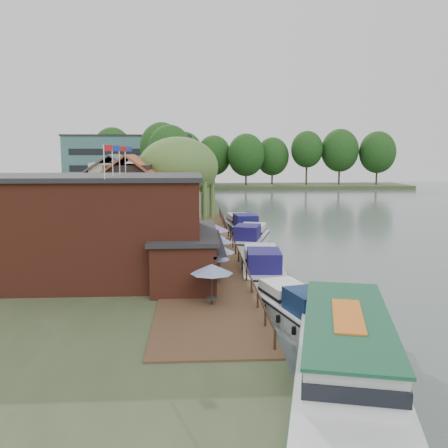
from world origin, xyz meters
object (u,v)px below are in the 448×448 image
object	(u,v)px
pub	(118,228)
hotel_block	(130,165)
umbrella_6	(208,234)
tour_boat	(347,359)
cruiser_0	(295,302)
umbrella_0	(212,284)
umbrella_1	(215,269)
cottage_b	(116,191)
cruiser_1	(262,262)
willow	(178,186)
cruiser_2	(250,235)
umbrella_5	(216,238)
umbrella_2	(219,262)
cottage_c	(156,186)
cruiser_3	(242,223)
swan	(342,346)
umbrella_3	(218,251)
umbrella_4	(211,246)
cottage_a	(131,199)

from	to	relation	value
pub	hotel_block	size ratio (longest dim) A/B	0.79
hotel_block	umbrella_6	size ratio (longest dim) A/B	10.69
tour_boat	cruiser_0	bearing A→B (deg)	105.76
umbrella_0	cruiser_0	bearing A→B (deg)	1.62
umbrella_1	cruiser_0	bearing A→B (deg)	-38.29
cottage_b	cruiser_1	world-z (taller)	cottage_b
willow	cruiser_2	bearing A→B (deg)	-21.86
umbrella_1	cruiser_2	distance (m)	20.07
umbrella_5	umbrella_6	size ratio (longest dim) A/B	1.00
pub	umbrella_2	xyz separation A→B (m)	(6.88, -0.29, -2.36)
cruiser_2	tour_boat	bearing A→B (deg)	-74.19
cottage_b	cottage_c	world-z (taller)	same
umbrella_1	umbrella_5	bearing A→B (deg)	86.91
cruiser_3	swan	bearing A→B (deg)	-93.90
umbrella_1	umbrella_2	xyz separation A→B (m)	(0.41, 2.25, 0.00)
cottage_b	cottage_c	xyz separation A→B (m)	(4.00, 9.00, 0.00)
hotel_block	cruiser_1	world-z (taller)	hotel_block
umbrella_2	umbrella_6	distance (m)	12.00
pub	cruiser_1	bearing A→B (deg)	19.49
willow	swan	bearing A→B (deg)	-73.72
cruiser_3	umbrella_3	bearing A→B (deg)	-106.66
hotel_block	umbrella_2	world-z (taller)	hotel_block
cruiser_2	umbrella_4	bearing A→B (deg)	-95.92
umbrella_0	cruiser_2	bearing A→B (deg)	78.21
cottage_a	willow	size ratio (longest dim) A/B	0.82
umbrella_1	cottage_c	bearing A→B (deg)	100.03
umbrella_5	cruiser_3	size ratio (longest dim) A/B	0.22
umbrella_6	cruiser_1	bearing A→B (deg)	-63.53
cruiser_2	hotel_block	bearing A→B (deg)	124.81
pub	umbrella_5	bearing A→B (deg)	52.50
cottage_a	cruiser_0	size ratio (longest dim) A/B	0.92
willow	swan	world-z (taller)	willow
cruiser_0	cruiser_3	xyz separation A→B (m)	(-0.10, 31.38, 0.20)
hotel_block	cottage_a	world-z (taller)	hotel_block
umbrella_0	swan	world-z (taller)	umbrella_0
cottage_b	cruiser_0	distance (m)	34.78
hotel_block	umbrella_4	bearing A→B (deg)	-77.46
hotel_block	umbrella_4	distance (m)	67.18
umbrella_6	cruiser_0	bearing A→B (deg)	-75.56
umbrella_1	cruiser_3	size ratio (longest dim) A/B	0.22
cottage_a	tour_boat	xyz separation A→B (m)	(12.22, -30.40, -3.63)
pub	cruiser_2	world-z (taller)	pub
cottage_b	umbrella_3	distance (m)	24.20
pub	umbrella_3	xyz separation A→B (m)	(6.98, 3.64, -2.36)
cottage_a	umbrella_1	distance (m)	19.29
cottage_a	umbrella_2	xyz separation A→B (m)	(7.88, -15.29, -2.96)
cottage_a	swan	bearing A→B (deg)	-62.34
cottage_c	umbrella_2	world-z (taller)	cottage_c
umbrella_4	cruiser_1	size ratio (longest dim) A/B	0.23
cruiser_1	swan	bearing A→B (deg)	-77.76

